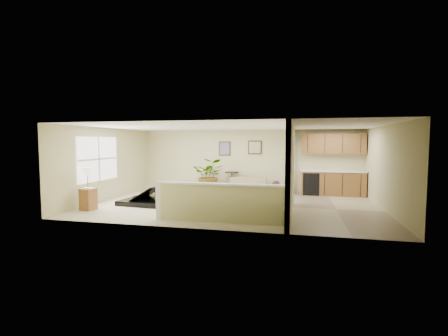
% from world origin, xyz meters
% --- Properties ---
extents(floor, '(9.00, 9.00, 0.00)m').
position_xyz_m(floor, '(0.00, 0.00, 0.00)').
color(floor, '#BDB093').
rests_on(floor, ground).
extents(back_wall, '(9.00, 0.04, 2.50)m').
position_xyz_m(back_wall, '(0.00, 3.00, 1.25)').
color(back_wall, '#C3BC85').
rests_on(back_wall, floor).
extents(front_wall, '(9.00, 0.04, 2.50)m').
position_xyz_m(front_wall, '(0.00, -3.00, 1.25)').
color(front_wall, '#C3BC85').
rests_on(front_wall, floor).
extents(left_wall, '(0.04, 6.00, 2.50)m').
position_xyz_m(left_wall, '(-4.50, 0.00, 1.25)').
color(left_wall, '#C3BC85').
rests_on(left_wall, floor).
extents(right_wall, '(0.04, 6.00, 2.50)m').
position_xyz_m(right_wall, '(4.50, 0.00, 1.25)').
color(right_wall, '#C3BC85').
rests_on(right_wall, floor).
extents(ceiling, '(9.00, 6.00, 0.04)m').
position_xyz_m(ceiling, '(0.00, 0.00, 2.50)').
color(ceiling, white).
rests_on(ceiling, back_wall).
extents(kitchen_vinyl, '(2.70, 6.00, 0.01)m').
position_xyz_m(kitchen_vinyl, '(3.15, 0.00, 0.00)').
color(kitchen_vinyl, tan).
rests_on(kitchen_vinyl, floor).
extents(interior_partition, '(0.18, 5.99, 2.50)m').
position_xyz_m(interior_partition, '(1.80, 0.25, 1.22)').
color(interior_partition, '#C3BC85').
rests_on(interior_partition, floor).
extents(pony_half_wall, '(3.42, 0.22, 1.00)m').
position_xyz_m(pony_half_wall, '(0.08, -2.30, 0.52)').
color(pony_half_wall, '#C3BC85').
rests_on(pony_half_wall, floor).
extents(left_window, '(0.05, 2.15, 1.45)m').
position_xyz_m(left_window, '(-4.49, -0.50, 1.45)').
color(left_window, white).
rests_on(left_window, left_wall).
extents(wall_art_left, '(0.48, 0.04, 0.58)m').
position_xyz_m(wall_art_left, '(-0.95, 2.97, 1.75)').
color(wall_art_left, '#381F14').
rests_on(wall_art_left, back_wall).
extents(wall_mirror, '(0.55, 0.04, 0.55)m').
position_xyz_m(wall_mirror, '(0.30, 2.97, 1.80)').
color(wall_mirror, '#381F14').
rests_on(wall_mirror, back_wall).
extents(kitchen_cabinets, '(2.36, 0.65, 2.33)m').
position_xyz_m(kitchen_cabinets, '(3.19, 2.73, 0.87)').
color(kitchen_cabinets, brown).
rests_on(kitchen_cabinets, floor).
extents(piano, '(1.82, 1.88, 1.39)m').
position_xyz_m(piano, '(-2.85, -0.31, 0.58)').
color(piano, black).
rests_on(piano, floor).
extents(piano_bench, '(0.48, 0.84, 0.54)m').
position_xyz_m(piano_bench, '(-1.67, -0.45, 0.27)').
color(piano_bench, black).
rests_on(piano_bench, floor).
extents(loveseat, '(1.49, 0.87, 0.84)m').
position_xyz_m(loveseat, '(0.08, 2.33, 0.32)').
color(loveseat, '#998261').
rests_on(loveseat, floor).
extents(accent_table, '(0.57, 0.57, 0.82)m').
position_xyz_m(accent_table, '(-0.58, 2.65, 0.53)').
color(accent_table, black).
rests_on(accent_table, floor).
extents(palm_plant, '(1.32, 1.17, 1.37)m').
position_xyz_m(palm_plant, '(-1.46, 2.45, 0.67)').
color(palm_plant, black).
rests_on(palm_plant, floor).
extents(small_plant, '(0.35, 0.35, 0.59)m').
position_xyz_m(small_plant, '(1.22, 1.95, 0.25)').
color(small_plant, black).
rests_on(small_plant, floor).
extents(lamp_stand, '(0.43, 0.43, 1.27)m').
position_xyz_m(lamp_stand, '(-4.04, -1.70, 0.54)').
color(lamp_stand, brown).
rests_on(lamp_stand, floor).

